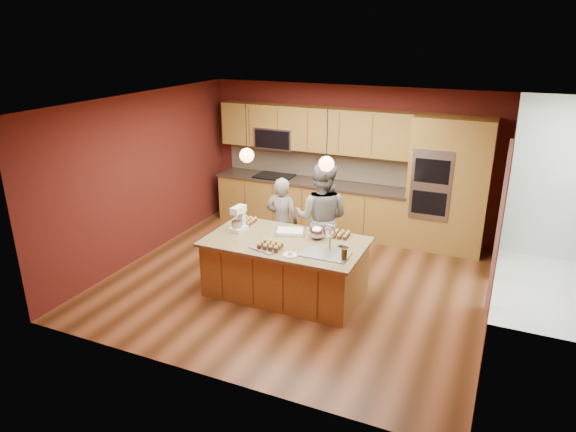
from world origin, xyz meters
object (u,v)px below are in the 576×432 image
at_px(person_left, 282,222).
at_px(stand_mixer, 239,220).
at_px(mixing_bowl, 317,232).
at_px(person_right, 321,219).
at_px(island, 286,266).

height_order(person_left, stand_mixer, person_left).
relative_size(stand_mixer, mixing_bowl, 1.51).
distance_m(person_right, mixing_bowl, 0.66).
distance_m(island, person_right, 1.02).
height_order(person_right, stand_mixer, person_right).
relative_size(person_left, mixing_bowl, 5.96).
height_order(island, person_left, person_left).
bearing_deg(island, person_left, 118.09).
xyz_separation_m(person_right, mixing_bowl, (0.17, -0.63, 0.04)).
height_order(island, stand_mixer, island).
relative_size(person_right, mixing_bowl, 7.23).
relative_size(person_right, stand_mixer, 4.78).
xyz_separation_m(person_left, mixing_bowl, (0.84, -0.63, 0.19)).
bearing_deg(stand_mixer, island, -0.15).
relative_size(person_left, stand_mixer, 3.94).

